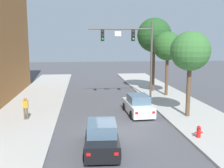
{
  "coord_description": "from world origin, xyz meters",
  "views": [
    {
      "loc": [
        -2.12,
        -15.93,
        5.78
      ],
      "look_at": [
        0.51,
        7.28,
        2.0
      ],
      "focal_mm": 42.34,
      "sensor_mm": 36.0,
      "label": 1
    }
  ],
  "objects_px": {
    "car_following_black": "(102,137)",
    "pedestrian_sidewalk_left_walker": "(26,107)",
    "street_tree_third": "(154,35)",
    "street_tree_second": "(168,47)",
    "traffic_signal_mast": "(134,46)",
    "car_lead_white": "(138,105)",
    "fire_hydrant": "(199,132)",
    "street_tree_nearest": "(190,52)"
  },
  "relations": [
    {
      "from": "car_following_black",
      "to": "street_tree_third",
      "type": "height_order",
      "value": "street_tree_third"
    },
    {
      "from": "fire_hydrant",
      "to": "street_tree_second",
      "type": "height_order",
      "value": "street_tree_second"
    },
    {
      "from": "car_lead_white",
      "to": "pedestrian_sidewalk_left_walker",
      "type": "height_order",
      "value": "pedestrian_sidewalk_left_walker"
    },
    {
      "from": "traffic_signal_mast",
      "to": "car_lead_white",
      "type": "xyz_separation_m",
      "value": [
        -0.61,
        -5.01,
        -4.6
      ]
    },
    {
      "from": "street_tree_nearest",
      "to": "street_tree_second",
      "type": "height_order",
      "value": "street_tree_second"
    },
    {
      "from": "street_tree_nearest",
      "to": "street_tree_third",
      "type": "relative_size",
      "value": 0.78
    },
    {
      "from": "pedestrian_sidewalk_left_walker",
      "to": "car_lead_white",
      "type": "bearing_deg",
      "value": 6.53
    },
    {
      "from": "pedestrian_sidewalk_left_walker",
      "to": "fire_hydrant",
      "type": "bearing_deg",
      "value": -24.36
    },
    {
      "from": "fire_hydrant",
      "to": "street_tree_third",
      "type": "distance_m",
      "value": 16.22
    },
    {
      "from": "traffic_signal_mast",
      "to": "fire_hydrant",
      "type": "bearing_deg",
      "value": -80.68
    },
    {
      "from": "street_tree_third",
      "to": "traffic_signal_mast",
      "type": "bearing_deg",
      "value": -127.01
    },
    {
      "from": "car_lead_white",
      "to": "street_tree_nearest",
      "type": "bearing_deg",
      "value": -22.06
    },
    {
      "from": "traffic_signal_mast",
      "to": "fire_hydrant",
      "type": "distance_m",
      "value": 12.08
    },
    {
      "from": "traffic_signal_mast",
      "to": "street_tree_third",
      "type": "distance_m",
      "value": 5.27
    },
    {
      "from": "traffic_signal_mast",
      "to": "street_tree_nearest",
      "type": "relative_size",
      "value": 1.17
    },
    {
      "from": "car_following_black",
      "to": "pedestrian_sidewalk_left_walker",
      "type": "xyz_separation_m",
      "value": [
        -5.11,
        5.79,
        0.34
      ]
    },
    {
      "from": "traffic_signal_mast",
      "to": "pedestrian_sidewalk_left_walker",
      "type": "distance_m",
      "value": 11.72
    },
    {
      "from": "street_tree_nearest",
      "to": "fire_hydrant",
      "type": "bearing_deg",
      "value": -104.28
    },
    {
      "from": "car_following_black",
      "to": "street_tree_second",
      "type": "relative_size",
      "value": 0.65
    },
    {
      "from": "car_following_black",
      "to": "street_tree_third",
      "type": "distance_m",
      "value": 18.32
    },
    {
      "from": "street_tree_second",
      "to": "car_following_black",
      "type": "bearing_deg",
      "value": -120.64
    },
    {
      "from": "street_tree_third",
      "to": "car_lead_white",
      "type": "bearing_deg",
      "value": -112.14
    },
    {
      "from": "traffic_signal_mast",
      "to": "street_tree_third",
      "type": "xyz_separation_m",
      "value": [
        3.1,
        4.11,
        1.11
      ]
    },
    {
      "from": "car_lead_white",
      "to": "car_following_black",
      "type": "distance_m",
      "value": 7.58
    },
    {
      "from": "traffic_signal_mast",
      "to": "street_tree_nearest",
      "type": "distance_m",
      "value": 7.09
    },
    {
      "from": "car_lead_white",
      "to": "pedestrian_sidewalk_left_walker",
      "type": "xyz_separation_m",
      "value": [
        -8.52,
        -0.98,
        0.34
      ]
    },
    {
      "from": "street_tree_nearest",
      "to": "car_following_black",
      "type": "bearing_deg",
      "value": -142.53
    },
    {
      "from": "car_following_black",
      "to": "pedestrian_sidewalk_left_walker",
      "type": "height_order",
      "value": "pedestrian_sidewalk_left_walker"
    },
    {
      "from": "traffic_signal_mast",
      "to": "fire_hydrant",
      "type": "height_order",
      "value": "traffic_signal_mast"
    },
    {
      "from": "car_following_black",
      "to": "pedestrian_sidewalk_left_walker",
      "type": "distance_m",
      "value": 7.73
    },
    {
      "from": "pedestrian_sidewalk_left_walker",
      "to": "fire_hydrant",
      "type": "relative_size",
      "value": 2.28
    },
    {
      "from": "traffic_signal_mast",
      "to": "street_tree_nearest",
      "type": "xyz_separation_m",
      "value": [
        2.93,
        -6.44,
        -0.29
      ]
    },
    {
      "from": "street_tree_second",
      "to": "street_tree_third",
      "type": "relative_size",
      "value": 0.81
    },
    {
      "from": "pedestrian_sidewalk_left_walker",
      "to": "street_tree_nearest",
      "type": "xyz_separation_m",
      "value": [
        12.06,
        -0.46,
        3.97
      ]
    },
    {
      "from": "street_tree_third",
      "to": "street_tree_nearest",
      "type": "bearing_deg",
      "value": -90.89
    },
    {
      "from": "traffic_signal_mast",
      "to": "street_tree_third",
      "type": "bearing_deg",
      "value": 52.99
    },
    {
      "from": "car_lead_white",
      "to": "street_tree_nearest",
      "type": "relative_size",
      "value": 0.67
    },
    {
      "from": "car_lead_white",
      "to": "street_tree_third",
      "type": "relative_size",
      "value": 0.52
    },
    {
      "from": "traffic_signal_mast",
      "to": "fire_hydrant",
      "type": "relative_size",
      "value": 10.42
    },
    {
      "from": "fire_hydrant",
      "to": "street_tree_third",
      "type": "height_order",
      "value": "street_tree_third"
    },
    {
      "from": "pedestrian_sidewalk_left_walker",
      "to": "street_tree_second",
      "type": "height_order",
      "value": "street_tree_second"
    },
    {
      "from": "car_lead_white",
      "to": "street_tree_nearest",
      "type": "height_order",
      "value": "street_tree_nearest"
    }
  ]
}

